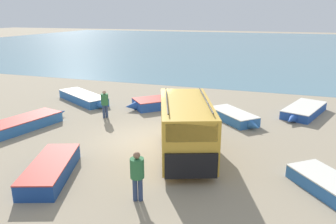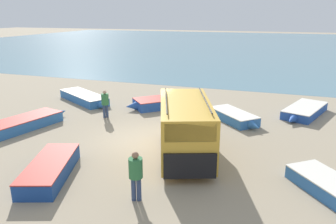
% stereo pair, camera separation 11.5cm
% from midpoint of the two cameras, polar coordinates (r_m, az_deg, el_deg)
% --- Properties ---
extents(ground_plane, '(200.00, 200.00, 0.00)m').
position_cam_midpoint_polar(ground_plane, '(15.76, -4.52, -4.88)').
color(ground_plane, gray).
extents(sea_water, '(120.00, 80.00, 0.01)m').
position_cam_midpoint_polar(sea_water, '(65.93, 13.93, 11.33)').
color(sea_water, slate).
rests_on(sea_water, ground_plane).
extents(parked_van, '(3.57, 5.38, 2.51)m').
position_cam_midpoint_polar(parked_van, '(13.57, 3.26, -2.63)').
color(parked_van, gold).
rests_on(parked_van, ground_plane).
extents(fishing_rowboat_0, '(5.21, 3.57, 0.56)m').
position_cam_midpoint_polar(fishing_rowboat_0, '(22.98, -14.13, 2.39)').
color(fishing_rowboat_0, '#2D66AD').
rests_on(fishing_rowboat_0, ground_plane).
extents(fishing_rowboat_1, '(3.24, 3.29, 0.53)m').
position_cam_midpoint_polar(fishing_rowboat_1, '(18.64, 11.70, -0.84)').
color(fishing_rowboat_1, '#2D66AD').
rests_on(fishing_rowboat_1, ground_plane).
extents(fishing_rowboat_2, '(2.39, 4.85, 0.57)m').
position_cam_midpoint_polar(fishing_rowboat_2, '(18.83, -23.28, -1.66)').
color(fishing_rowboat_2, '#2D66AD').
rests_on(fishing_rowboat_2, ground_plane).
extents(fishing_rowboat_3, '(2.40, 4.30, 0.62)m').
position_cam_midpoint_polar(fishing_rowboat_3, '(13.10, -19.39, -9.08)').
color(fishing_rowboat_3, navy).
rests_on(fishing_rowboat_3, ground_plane).
extents(fishing_rowboat_4, '(3.60, 3.45, 0.60)m').
position_cam_midpoint_polar(fishing_rowboat_4, '(21.00, -1.53, 1.61)').
color(fishing_rowboat_4, '#234CA3').
rests_on(fishing_rowboat_4, ground_plane).
extents(fishing_rowboat_6, '(2.82, 4.70, 0.51)m').
position_cam_midpoint_polar(fishing_rowboat_6, '(21.06, 22.78, 0.19)').
color(fishing_rowboat_6, '#234CA3').
rests_on(fishing_rowboat_6, ground_plane).
extents(fisherman_0, '(0.45, 0.45, 1.70)m').
position_cam_midpoint_polar(fisherman_0, '(10.55, -5.33, -10.33)').
color(fisherman_0, navy).
rests_on(fisherman_0, ground_plane).
extents(fisherman_1, '(0.43, 0.43, 1.62)m').
position_cam_midpoint_polar(fisherman_1, '(19.06, -10.73, 1.82)').
color(fisherman_1, navy).
rests_on(fisherman_1, ground_plane).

